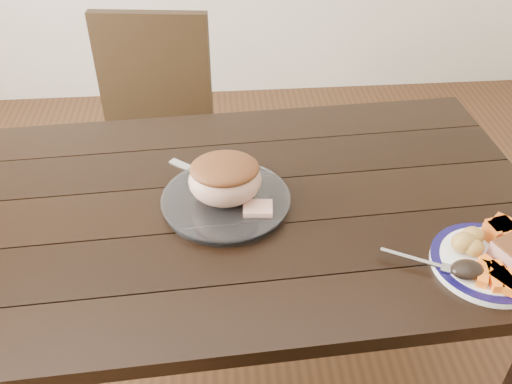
{
  "coord_description": "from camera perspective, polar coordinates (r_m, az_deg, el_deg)",
  "views": [
    {
      "loc": [
        -0.01,
        -1.1,
        1.65
      ],
      "look_at": [
        0.08,
        -0.02,
        0.8
      ],
      "focal_mm": 40.0,
      "sensor_mm": 36.0,
      "label": 1
    }
  ],
  "objects": [
    {
      "name": "chair_far",
      "position": [
        2.17,
        -10.19,
        6.14
      ],
      "size": [
        0.47,
        0.48,
        0.93
      ],
      "rotation": [
        0.0,
        0.0,
        3.02
      ],
      "color": "black",
      "rests_on": "ground"
    },
    {
      "name": "ground",
      "position": [
        1.99,
        -2.47,
        -18.22
      ],
      "size": [
        4.0,
        4.0,
        0.0
      ],
      "primitive_type": "plane",
      "color": "#472B16",
      "rests_on": "ground"
    },
    {
      "name": "pumpkin_wedges",
      "position": [
        1.4,
        23.41,
        -3.61
      ],
      "size": [
        0.09,
        0.09,
        0.04
      ],
      "color": "orange",
      "rests_on": "dinner_plate"
    },
    {
      "name": "carrot_batons",
      "position": [
        1.3,
        23.11,
        -7.84
      ],
      "size": [
        0.1,
        0.12,
        0.02
      ],
      "color": "orange",
      "rests_on": "dinner_plate"
    },
    {
      "name": "serving_platter",
      "position": [
        1.42,
        -3.02,
        -0.98
      ],
      "size": [
        0.31,
        0.31,
        0.02
      ],
      "primitive_type": "cylinder",
      "color": "white",
      "rests_on": "dining_table"
    },
    {
      "name": "roasted_potatoes",
      "position": [
        1.34,
        20.54,
        -4.67
      ],
      "size": [
        0.08,
        0.08,
        0.05
      ],
      "color": "gold",
      "rests_on": "dinner_plate"
    },
    {
      "name": "dining_table",
      "position": [
        1.48,
        -3.15,
        -4.02
      ],
      "size": [
        1.65,
        0.98,
        0.75
      ],
      "rotation": [
        0.0,
        0.0,
        0.05
      ],
      "color": "black",
      "rests_on": "ground"
    },
    {
      "name": "roast_joint",
      "position": [
        1.38,
        -3.11,
        1.15
      ],
      "size": [
        0.18,
        0.15,
        0.12
      ],
      "primitive_type": "ellipsoid",
      "color": "tan",
      "rests_on": "serving_platter"
    },
    {
      "name": "dinner_plate",
      "position": [
        1.36,
        22.16,
        -6.61
      ],
      "size": [
        0.25,
        0.25,
        0.02
      ],
      "primitive_type": "cylinder",
      "color": "white",
      "rests_on": "dining_table"
    },
    {
      "name": "carving_knife",
      "position": [
        1.47,
        -2.04,
        0.56
      ],
      "size": [
        0.26,
        0.22,
        0.01
      ],
      "rotation": [
        0.0,
        0.0,
        -0.69
      ],
      "color": "silver",
      "rests_on": "dining_table"
    },
    {
      "name": "cut_slice",
      "position": [
        1.37,
        0.19,
        -1.71
      ],
      "size": [
        0.07,
        0.06,
        0.02
      ],
      "primitive_type": "cube",
      "rotation": [
        0.0,
        0.0,
        -0.09
      ],
      "color": "tan",
      "rests_on": "serving_platter"
    },
    {
      "name": "dark_mushroom",
      "position": [
        1.29,
        20.36,
        -7.28
      ],
      "size": [
        0.07,
        0.05,
        0.03
      ],
      "primitive_type": "ellipsoid",
      "color": "black",
      "rests_on": "dinner_plate"
    },
    {
      "name": "fork",
      "position": [
        1.3,
        16.74,
        -6.82
      ],
      "size": [
        0.16,
        0.1,
        0.0
      ],
      "rotation": [
        0.0,
        0.0,
        -0.5
      ],
      "color": "silver",
      "rests_on": "dinner_plate"
    },
    {
      "name": "plate_rim",
      "position": [
        1.35,
        22.25,
        -6.35
      ],
      "size": [
        0.25,
        0.25,
        0.02
      ],
      "primitive_type": "torus",
      "color": "#0F0B39",
      "rests_on": "dinner_plate"
    }
  ]
}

